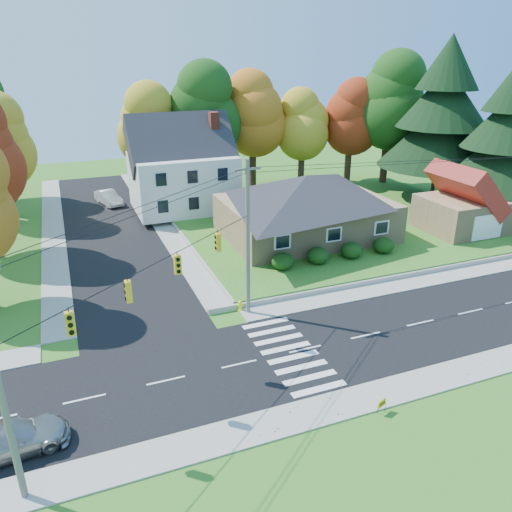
{
  "coord_description": "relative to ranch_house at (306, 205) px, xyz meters",
  "views": [
    {
      "loc": [
        -11.51,
        -21.47,
        15.66
      ],
      "look_at": [
        0.15,
        8.0,
        2.67
      ],
      "focal_mm": 35.0,
      "sensor_mm": 36.0,
      "label": 1
    }
  ],
  "objects": [
    {
      "name": "fire_hydrant",
      "position": [
        -9.89,
        -10.35,
        -2.91
      ],
      "size": [
        0.43,
        0.33,
        0.75
      ],
      "color": "#FDFC0D",
      "rests_on": "ground"
    },
    {
      "name": "ranch_house",
      "position": [
        0.0,
        0.0,
        0.0
      ],
      "size": [
        14.6,
        10.6,
        5.4
      ],
      "color": "tan",
      "rests_on": "lawn"
    },
    {
      "name": "tree_lot_1",
      "position": [
        -4.0,
        17.0,
        6.35
      ],
      "size": [
        7.84,
        7.84,
        14.6
      ],
      "color": "#3F2A19",
      "rests_on": "lawn"
    },
    {
      "name": "conifer_east_a",
      "position": [
        19.0,
        6.0,
        6.12
      ],
      "size": [
        12.8,
        12.8,
        16.96
      ],
      "color": "#3F2A19",
      "rests_on": "lawn"
    },
    {
      "name": "tree_lot_2",
      "position": [
        2.0,
        18.0,
        5.7
      ],
      "size": [
        7.28,
        7.28,
        13.56
      ],
      "color": "#3F2A19",
      "rests_on": "lawn"
    },
    {
      "name": "road_cross",
      "position": [
        -16.0,
        10.0,
        -3.25
      ],
      "size": [
        8.0,
        44.0,
        0.02
      ],
      "primitive_type": "cube",
      "color": "black",
      "rests_on": "ground"
    },
    {
      "name": "tree_lot_3",
      "position": [
        8.0,
        17.0,
        4.39
      ],
      "size": [
        6.16,
        6.16,
        11.47
      ],
      "color": "#3F2A19",
      "rests_on": "lawn"
    },
    {
      "name": "tree_lot_0",
      "position": [
        -10.0,
        18.0,
        5.04
      ],
      "size": [
        6.72,
        6.72,
        12.51
      ],
      "color": "#3F2A19",
      "rests_on": "lawn"
    },
    {
      "name": "conifer_east_b",
      "position": [
        20.0,
        -2.0,
        5.01
      ],
      "size": [
        11.2,
        11.2,
        14.84
      ],
      "color": "#3F2A19",
      "rests_on": "lawn"
    },
    {
      "name": "hedge_row",
      "position": [
        -0.5,
        -6.2,
        -2.13
      ],
      "size": [
        10.7,
        1.7,
        1.27
      ],
      "color": "#163A10",
      "rests_on": "lawn"
    },
    {
      "name": "lawn",
      "position": [
        5.0,
        5.0,
        -3.02
      ],
      "size": [
        30.0,
        30.0,
        0.5
      ],
      "primitive_type": "cube",
      "color": "#3D7923",
      "rests_on": "ground"
    },
    {
      "name": "road_main",
      "position": [
        -8.0,
        -16.0,
        -3.26
      ],
      "size": [
        90.0,
        8.0,
        0.02
      ],
      "primitive_type": "cube",
      "color": "black",
      "rests_on": "ground"
    },
    {
      "name": "silver_sedan",
      "position": [
        -23.15,
        -18.52,
        -2.54
      ],
      "size": [
        5.05,
        2.45,
        1.42
      ],
      "primitive_type": "imported",
      "rotation": [
        0.0,
        0.0,
        1.67
      ],
      "color": "#9E9E9E",
      "rests_on": "road_main"
    },
    {
      "name": "sidewalk_north",
      "position": [
        -8.0,
        -11.0,
        -3.23
      ],
      "size": [
        90.0,
        2.0,
        0.08
      ],
      "primitive_type": "cube",
      "color": "#9C9A90",
      "rests_on": "ground"
    },
    {
      "name": "tree_lot_4",
      "position": [
        14.0,
        16.0,
        5.04
      ],
      "size": [
        6.72,
        6.72,
        12.51
      ],
      "color": "#3F2A19",
      "rests_on": "lawn"
    },
    {
      "name": "white_car",
      "position": [
        -15.05,
        18.04,
        -2.49
      ],
      "size": [
        2.81,
        4.87,
        1.52
      ],
      "primitive_type": "imported",
      "rotation": [
        0.0,
        0.0,
        0.28
      ],
      "color": "silver",
      "rests_on": "road_cross"
    },
    {
      "name": "ground",
      "position": [
        -8.0,
        -16.0,
        -3.27
      ],
      "size": [
        120.0,
        120.0,
        0.0
      ],
      "primitive_type": "plane",
      "color": "#3D7923"
    },
    {
      "name": "garage",
      "position": [
        14.0,
        -4.01,
        -0.42
      ],
      "size": [
        7.3,
        6.3,
        4.6
      ],
      "color": "tan",
      "rests_on": "lawn"
    },
    {
      "name": "colonial_house",
      "position": [
        -7.96,
        12.0,
        1.32
      ],
      "size": [
        10.4,
        8.4,
        9.6
      ],
      "color": "silver",
      "rests_on": "lawn"
    },
    {
      "name": "traffic_infrastructure",
      "position": [
        -8.15,
        -14.65,
        1.88
      ],
      "size": [
        38.1,
        10.66,
        10.0
      ],
      "color": "#666059",
      "rests_on": "ground"
    },
    {
      "name": "yard_sign",
      "position": [
        -7.12,
        -22.12,
        -2.75
      ],
      "size": [
        0.55,
        0.24,
        0.72
      ],
      "color": "black",
      "rests_on": "ground"
    },
    {
      "name": "tree_lot_5",
      "position": [
        18.0,
        14.0,
        7.0
      ],
      "size": [
        8.4,
        8.4,
        15.64
      ],
      "color": "#3F2A19",
      "rests_on": "lawn"
    },
    {
      "name": "sidewalk_south",
      "position": [
        -8.0,
        -21.0,
        -3.23
      ],
      "size": [
        90.0,
        2.0,
        0.08
      ],
      "primitive_type": "cube",
      "color": "#9C9A90",
      "rests_on": "ground"
    }
  ]
}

